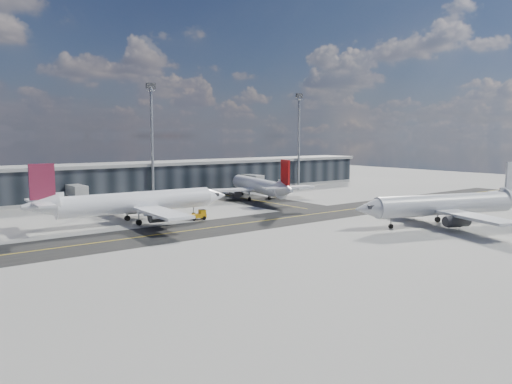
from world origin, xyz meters
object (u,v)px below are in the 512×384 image
at_px(airliner_redtail, 259,186).
at_px(baggage_tug, 199,215).
at_px(airliner_near, 447,205).
at_px(service_van, 227,191).
at_px(airliner_af, 134,203).

distance_m(airliner_redtail, baggage_tug, 31.11).
distance_m(airliner_near, service_van, 63.37).
distance_m(baggage_tug, service_van, 42.20).
xyz_separation_m(airliner_af, airliner_redtail, (37.76, 11.66, -0.23)).
bearing_deg(airliner_redtail, service_van, 100.27).
height_order(airliner_near, service_van, airliner_near).
bearing_deg(service_van, airliner_redtail, -120.55).
bearing_deg(baggage_tug, airliner_near, 55.43).
height_order(airliner_af, airliner_near, airliner_af).
bearing_deg(service_van, airliner_near, -112.07).
bearing_deg(service_van, baggage_tug, -157.39).
xyz_separation_m(airliner_af, service_van, (39.03, 27.47, -3.03)).
distance_m(airliner_redtail, service_van, 16.11).
bearing_deg(airliner_redtail, airliner_af, -147.97).
relative_size(airliner_af, airliner_near, 1.06).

